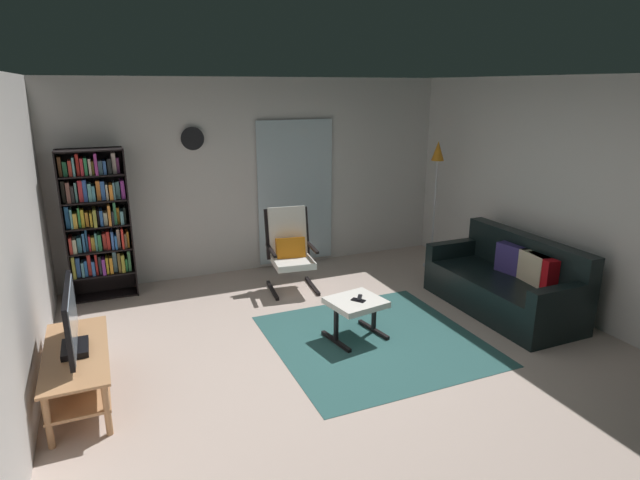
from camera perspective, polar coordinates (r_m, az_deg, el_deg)
The scene contains 16 objects.
ground_plane at distance 5.04m, azimuth 3.90°, elevation -13.00°, with size 7.02×7.02×0.00m, color #C5AEA1.
wall_back at distance 7.19m, azimuth -6.50°, elevation 6.96°, with size 5.60×0.06×2.60m, color silver.
wall_left at distance 4.12m, azimuth -31.42°, elevation -2.66°, with size 0.06×6.00×2.60m, color silver.
wall_right at distance 6.24m, azimuth 26.89°, elevation 3.81°, with size 0.06×6.00×2.60m, color silver.
glass_door_panel at distance 7.32m, azimuth -2.69°, elevation 5.24°, with size 1.10×0.01×2.00m, color silver.
area_rug at distance 5.41m, azimuth 6.05°, elevation -10.83°, with size 2.01×2.02×0.01m, color #2E5C5A.
tv_stand at distance 4.77m, azimuth -25.04°, elevation -12.51°, with size 0.49×1.25×0.44m.
television at distance 4.59m, azimuth -25.62°, elevation -8.11°, with size 0.20×0.91×0.54m.
bookshelf_near_tv at distance 6.68m, azimuth -23.27°, elevation 2.05°, with size 0.73×0.30×1.80m.
leather_sofa at distance 6.32m, azimuth 19.85°, elevation -4.57°, with size 0.83×1.83×0.86m.
lounge_armchair at distance 6.56m, azimuth -3.31°, elevation -0.77°, with size 0.63×0.71×1.02m.
ottoman at distance 5.30m, azimuth 3.95°, elevation -7.27°, with size 0.59×0.56×0.42m.
tv_remote at distance 5.30m, azimuth 4.36°, elevation -6.34°, with size 0.04×0.14×0.02m, color black.
cell_phone at distance 5.25m, azimuth 4.23°, elevation -6.61°, with size 0.07×0.14×0.01m, color black.
floor_lamp_by_shelf at distance 7.30m, azimuth 12.71°, elevation 7.59°, with size 0.22×0.22×1.77m.
wall_clock at distance 6.84m, azimuth -13.83°, elevation 10.76°, with size 0.29×0.03×0.29m.
Camera 1 is at (-2.03, -3.89, 2.49)m, focal length 29.15 mm.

